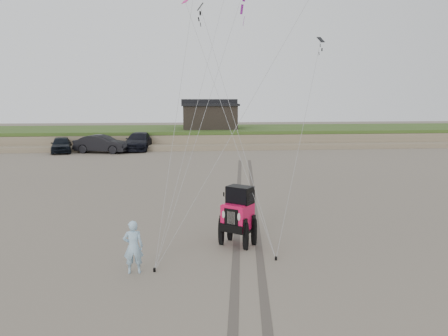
{
  "coord_description": "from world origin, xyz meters",
  "views": [
    {
      "loc": [
        -1.22,
        -13.41,
        5.27
      ],
      "look_at": [
        0.38,
        3.0,
        2.6
      ],
      "focal_mm": 35.0,
      "sensor_mm": 36.0,
      "label": 1
    }
  ],
  "objects_px": {
    "cabin": "(209,115)",
    "truck_b": "(102,144)",
    "jeep": "(238,222)",
    "truck_c": "(139,141)",
    "man": "(133,247)",
    "truck_a": "(61,145)"
  },
  "relations": [
    {
      "from": "cabin",
      "to": "truck_b",
      "type": "xyz_separation_m",
      "value": [
        -10.86,
        -7.78,
        -2.38
      ]
    },
    {
      "from": "cabin",
      "to": "jeep",
      "type": "height_order",
      "value": "cabin"
    },
    {
      "from": "truck_c",
      "to": "jeep",
      "type": "distance_m",
      "value": 30.37
    },
    {
      "from": "jeep",
      "to": "man",
      "type": "distance_m",
      "value": 4.09
    },
    {
      "from": "jeep",
      "to": "man",
      "type": "relative_size",
      "value": 2.8
    },
    {
      "from": "truck_b",
      "to": "truck_c",
      "type": "xyz_separation_m",
      "value": [
        3.35,
        2.09,
        0.02
      ]
    },
    {
      "from": "truck_c",
      "to": "man",
      "type": "relative_size",
      "value": 3.66
    },
    {
      "from": "cabin",
      "to": "truck_c",
      "type": "relative_size",
      "value": 1.06
    },
    {
      "from": "man",
      "to": "jeep",
      "type": "bearing_deg",
      "value": -150.04
    },
    {
      "from": "cabin",
      "to": "truck_a",
      "type": "xyz_separation_m",
      "value": [
        -14.81,
        -7.12,
        -2.47
      ]
    },
    {
      "from": "truck_b",
      "to": "truck_c",
      "type": "bearing_deg",
      "value": -42.41
    },
    {
      "from": "truck_b",
      "to": "jeep",
      "type": "xyz_separation_m",
      "value": [
        9.6,
        -27.64,
        0.0
      ]
    },
    {
      "from": "jeep",
      "to": "cabin",
      "type": "bearing_deg",
      "value": 125.19
    },
    {
      "from": "truck_b",
      "to": "jeep",
      "type": "distance_m",
      "value": 29.25
    },
    {
      "from": "cabin",
      "to": "truck_c",
      "type": "height_order",
      "value": "cabin"
    },
    {
      "from": "cabin",
      "to": "man",
      "type": "bearing_deg",
      "value": -97.16
    },
    {
      "from": "cabin",
      "to": "jeep",
      "type": "bearing_deg",
      "value": -92.04
    },
    {
      "from": "cabin",
      "to": "truck_c",
      "type": "bearing_deg",
      "value": -142.83
    },
    {
      "from": "cabin",
      "to": "man",
      "type": "relative_size",
      "value": 3.9
    },
    {
      "from": "truck_b",
      "to": "man",
      "type": "relative_size",
      "value": 3.16
    },
    {
      "from": "truck_c",
      "to": "jeep",
      "type": "xyz_separation_m",
      "value": [
        6.25,
        -29.72,
        -0.02
      ]
    },
    {
      "from": "truck_a",
      "to": "truck_c",
      "type": "relative_size",
      "value": 0.75
    }
  ]
}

